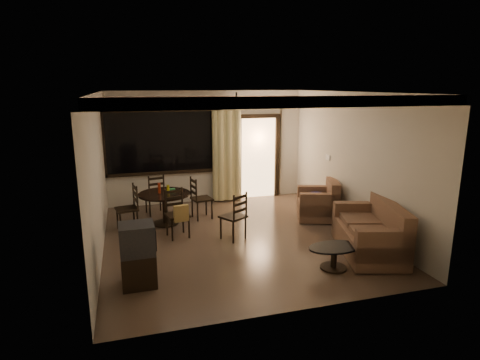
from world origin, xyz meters
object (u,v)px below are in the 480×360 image
object	(u,v)px
side_chair	(234,225)
tv_cabinet	(138,255)
sofa	(372,234)
dining_chair_east	(201,206)
dining_chair_south	(178,222)
dining_chair_north	(155,202)
dining_table	(165,200)
dining_chair_west	(128,217)
coffee_table	(334,254)
armchair	(320,203)

from	to	relation	value
side_chair	tv_cabinet	bearing A→B (deg)	6.84
tv_cabinet	sofa	world-z (taller)	tv_cabinet
dining_chair_east	tv_cabinet	size ratio (longest dim) A/B	0.99
dining_chair_south	side_chair	xyz separation A→B (m)	(1.03, -0.40, -0.02)
dining_chair_north	sofa	size ratio (longest dim) A/B	0.50
dining_table	tv_cabinet	xyz separation A→B (m)	(-0.66, -2.65, -0.06)
dining_table	sofa	bearing A→B (deg)	-37.47
tv_cabinet	side_chair	xyz separation A→B (m)	(1.84, 1.41, -0.20)
dining_chair_east	sofa	world-z (taller)	dining_chair_east
dining_table	side_chair	distance (m)	1.74
dining_chair_east	dining_chair_north	bearing A→B (deg)	46.76
sofa	side_chair	bearing A→B (deg)	164.65
dining_chair_west	coffee_table	distance (m)	4.25
dining_chair_south	armchair	xyz separation A→B (m)	(3.20, 0.24, 0.05)
dining_chair_east	side_chair	bearing A→B (deg)	-176.29
dining_chair_west	coffee_table	bearing A→B (deg)	37.82
dining_table	sofa	world-z (taller)	sofa
dining_chair_south	armchair	bearing A→B (deg)	-6.70
dining_chair_east	dining_table	bearing A→B (deg)	89.91
dining_chair_west	sofa	distance (m)	4.81
tv_cabinet	coffee_table	xyz separation A→B (m)	(3.07, -0.31, -0.23)
dining_table	dining_chair_east	xyz separation A→B (m)	(0.82, 0.16, -0.26)
dining_chair_west	dining_chair_north	distance (m)	1.12
tv_cabinet	side_chair	world-z (taller)	tv_cabinet
dining_chair_east	dining_chair_north	world-z (taller)	same
dining_chair_west	sofa	size ratio (longest dim) A/B	0.50
sofa	dining_chair_north	bearing A→B (deg)	152.53
armchair	coffee_table	distance (m)	2.54
dining_chair_north	sofa	bearing A→B (deg)	125.45
sofa	side_chair	distance (m)	2.56
dining_table	side_chair	size ratio (longest dim) A/B	1.16
dining_chair_east	coffee_table	distance (m)	3.50
dining_chair_west	tv_cabinet	distance (m)	2.50
tv_cabinet	armchair	world-z (taller)	tv_cabinet
dining_chair_east	dining_chair_south	size ratio (longest dim) A/B	1.00
dining_chair_north	coffee_table	world-z (taller)	dining_chair_north
sofa	armchair	xyz separation A→B (m)	(-0.01, 1.98, -0.01)
dining_chair_south	tv_cabinet	world-z (taller)	tv_cabinet
dining_chair_south	sofa	size ratio (longest dim) A/B	0.50
dining_table	sofa	distance (m)	4.25
dining_chair_west	coffee_table	xyz separation A→B (m)	(3.19, -2.80, -0.03)
dining_chair_east	dining_chair_north	distance (m)	1.15
coffee_table	side_chair	world-z (taller)	side_chair
dining_chair_south	armchair	size ratio (longest dim) A/B	0.87
dining_chair_north	coffee_table	distance (m)	4.53
coffee_table	dining_chair_south	bearing A→B (deg)	136.82
dining_chair_west	dining_chair_east	bearing A→B (deg)	90.30
dining_chair_east	dining_chair_south	world-z (taller)	same
dining_chair_north	sofa	xyz separation A→B (m)	(3.52, -3.36, 0.08)
tv_cabinet	side_chair	size ratio (longest dim) A/B	1.01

